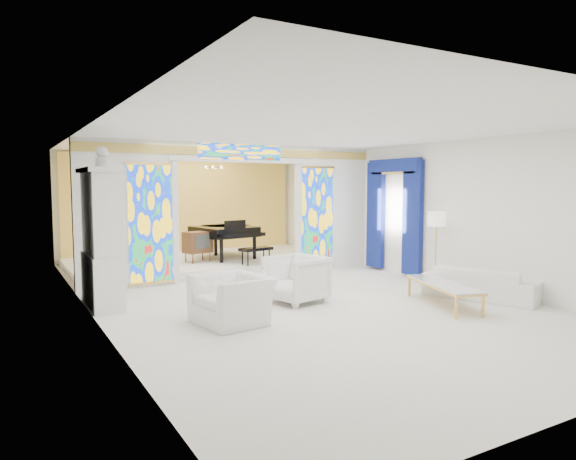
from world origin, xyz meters
TOP-DOWN VIEW (x-y plane):
  - floor at (0.00, 0.00)m, footprint 12.00×12.00m
  - ceiling at (0.00, 0.00)m, footprint 7.00×12.00m
  - wall_back at (0.00, 6.00)m, footprint 7.00×0.02m
  - wall_left at (-3.50, 0.00)m, footprint 0.02×12.00m
  - wall_right at (3.50, 0.00)m, footprint 0.02×12.00m
  - partition_wall at (0.00, 2.00)m, footprint 7.00×0.22m
  - stained_glass_left at (-2.03, 1.89)m, footprint 0.90×0.04m
  - stained_glass_right at (2.03, 1.89)m, footprint 0.90×0.04m
  - stained_glass_transom at (0.00, 1.89)m, footprint 2.00×0.04m
  - alcove_platform at (0.00, 4.10)m, footprint 6.80×3.80m
  - gold_curtain_back at (0.00, 5.88)m, footprint 6.70×0.10m
  - chandelier at (0.20, 4.00)m, footprint 0.48×0.48m
  - blue_drapes at (3.40, 0.70)m, footprint 0.14×1.85m
  - china_cabinet at (-3.22, 0.60)m, footprint 0.56×1.46m
  - armchair_left at (-1.72, -1.53)m, footprint 1.13×1.24m
  - armchair_right at (-0.18, -0.83)m, footprint 1.10×1.08m
  - sofa at (2.95, -2.25)m, footprint 1.45×2.16m
  - side_table at (-0.97, -1.13)m, footprint 0.54×0.54m
  - vase at (-0.97, -1.13)m, footprint 0.21×0.21m
  - coffee_table at (1.90, -2.32)m, footprint 1.09×1.90m
  - floor_lamp at (3.20, -0.87)m, footprint 0.42×0.42m
  - grand_piano at (0.50, 3.96)m, footprint 1.78×2.75m
  - tv_console at (-0.44, 3.54)m, footprint 0.74×0.59m

SIDE VIEW (x-z plane):
  - floor at x=0.00m, z-range 0.00..0.00m
  - alcove_platform at x=0.00m, z-range 0.00..0.18m
  - sofa at x=2.95m, z-range 0.00..0.59m
  - side_table at x=-0.97m, z-range 0.08..0.60m
  - armchair_left at x=-1.72m, z-range 0.00..0.72m
  - coffee_table at x=1.90m, z-range 0.17..0.57m
  - armchair_right at x=-0.18m, z-range 0.00..0.85m
  - vase at x=-0.97m, z-range 0.52..0.74m
  - tv_console at x=-0.44m, z-range 0.29..1.05m
  - grand_piano at x=0.50m, z-range 0.36..1.38m
  - china_cabinet at x=-3.22m, z-range -0.19..2.53m
  - stained_glass_left at x=-2.03m, z-range 0.10..2.50m
  - stained_glass_right at x=2.03m, z-range 0.10..2.50m
  - floor_lamp at x=3.20m, z-range 0.54..2.08m
  - wall_back at x=0.00m, z-range 0.00..3.00m
  - wall_left at x=-3.50m, z-range 0.00..3.00m
  - wall_right at x=3.50m, z-range 0.00..3.00m
  - gold_curtain_back at x=0.00m, z-range 0.05..2.95m
  - blue_drapes at x=3.40m, z-range 0.25..2.90m
  - partition_wall at x=0.00m, z-range 0.15..3.15m
  - chandelier at x=0.20m, z-range 2.40..2.70m
  - stained_glass_transom at x=0.00m, z-range 2.65..2.99m
  - ceiling at x=0.00m, z-range 2.99..3.01m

